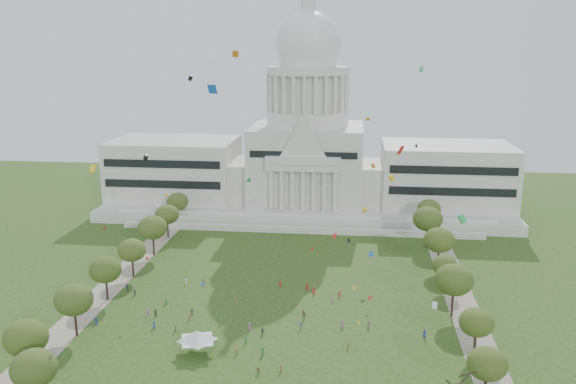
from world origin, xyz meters
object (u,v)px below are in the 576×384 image
Objects in this scene: big_bare_tree at (457,381)px; event_tent at (197,335)px; capitol at (307,156)px; person_0 at (424,334)px.

event_tent is (-52.12, 20.64, -4.65)m from big_bare_tree.
big_bare_tree is at bearing -21.60° from event_tent.
capitol reaches higher than event_tent.
capitol is at bearing 130.95° from person_0.
person_0 is (50.39, 12.67, -3.11)m from event_tent.
big_bare_tree is at bearing -74.98° from capitol.
capitol is at bearing 105.02° from big_bare_tree.
event_tent reaches higher than person_0.
big_bare_tree is 34.25m from person_0.
person_0 is (36.27, -108.27, -21.38)m from capitol.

